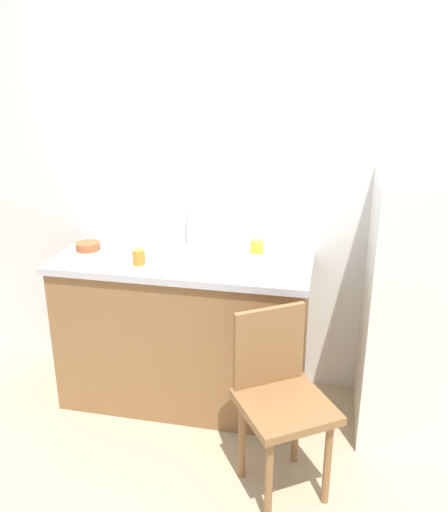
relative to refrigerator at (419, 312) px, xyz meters
name	(u,v)px	position (x,y,z in m)	size (l,w,h in m)	color
ground_plane	(223,478)	(-0.93, -0.64, -0.71)	(8.00, 8.00, 0.00)	tan
back_wall	(258,198)	(-0.93, 0.36, 0.49)	(4.80, 0.10, 2.40)	silver
cabinet_base	(185,333)	(-1.30, 0.01, -0.28)	(1.42, 0.60, 0.87)	olive
countertop	(183,261)	(-1.30, 0.01, 0.18)	(1.46, 0.64, 0.04)	#B7B7BC
faucet	(188,226)	(-1.34, 0.26, 0.31)	(0.02, 0.02, 0.23)	#B7B7BC
refrigerator	(419,312)	(0.00, 0.00, 0.00)	(0.55, 0.62, 1.43)	silver
chair	(279,394)	(-0.67, -0.59, -0.21)	(0.55, 0.55, 0.89)	olive
dish_tray	(264,265)	(-0.83, -0.07, 0.23)	(0.28, 0.20, 0.05)	white
terracotta_bowl	(88,246)	(-1.90, 0.03, 0.22)	(0.14, 0.14, 0.05)	#B25B33
cup_yellow	(257,249)	(-0.90, 0.13, 0.25)	(0.08, 0.08, 0.09)	yellow
cup_orange	(139,257)	(-1.51, -0.13, 0.24)	(0.07, 0.07, 0.08)	orange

